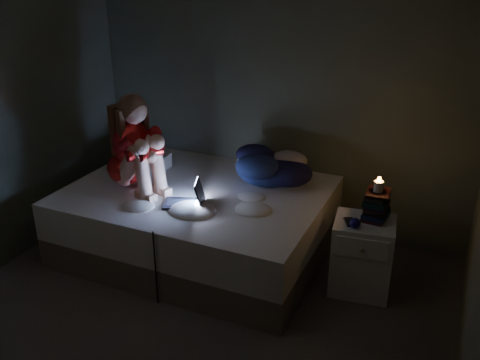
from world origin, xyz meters
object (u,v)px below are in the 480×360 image
Objects in this scene: woman at (125,140)px; candle at (378,186)px; bed at (198,220)px; phone at (350,221)px; laptop at (183,192)px; nightstand at (362,256)px.

woman is 2.09m from candle.
bed is at bearing -177.45° from candle.
woman reaches higher than phone.
laptop reaches higher than nightstand.
phone is at bearing -9.86° from laptop.
woman is (-0.58, -0.17, 0.72)m from bed.
nightstand is (1.40, 0.30, -0.41)m from laptop.
bed is 1.44m from nightstand.
candle is at bearing 23.54° from woman.
bed is 1.37m from phone.
woman is 2.15m from nightstand.
nightstand is 7.49× the size of candle.
woman reaches higher than bed.
laptop is (0.62, -0.14, -0.31)m from woman.
woman is 1.96m from phone.
woman is 0.71m from laptop.
laptop is 1.49m from nightstand.
candle reaches higher than bed.
woman reaches higher than nightstand.
bed is 6.76× the size of laptop.
candle is 0.57× the size of phone.
bed is 15.41× the size of phone.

